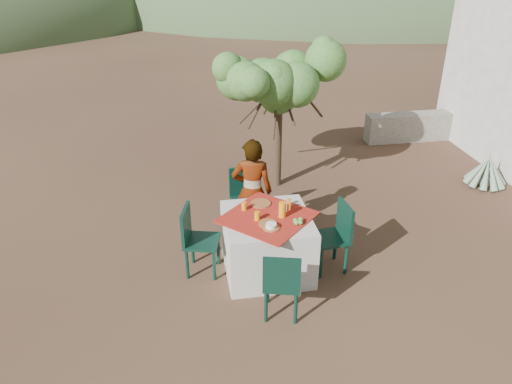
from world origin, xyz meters
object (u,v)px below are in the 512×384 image
at_px(chair_near, 282,282).
at_px(chair_left, 196,237).
at_px(chair_right, 336,234).
at_px(person, 252,192).
at_px(chair_far, 246,195).
at_px(juice_pitcher, 282,210).
at_px(table, 267,244).
at_px(agave, 487,171).
at_px(shrub_tree, 282,87).

xyz_separation_m(chair_near, chair_left, (-0.84, 1.00, 0.02)).
height_order(chair_right, person, person).
bearing_deg(chair_near, chair_far, -73.07).
distance_m(chair_left, person, 1.02).
bearing_deg(person, chair_near, 105.95).
relative_size(person, juice_pitcher, 7.69).
distance_m(table, juice_pitcher, 0.51).
distance_m(chair_left, chair_right, 1.70).
height_order(chair_near, person, person).
xyz_separation_m(chair_right, agave, (3.18, 1.80, -0.25)).
relative_size(chair_near, person, 0.58).
bearing_deg(chair_right, juice_pitcher, -100.47).
bearing_deg(shrub_tree, agave, -11.00).
distance_m(chair_far, chair_left, 1.23).
bearing_deg(chair_near, chair_right, -122.45).
height_order(chair_far, chair_right, chair_right).
height_order(chair_far, agave, chair_far).
height_order(table, agave, table).
relative_size(chair_left, juice_pitcher, 4.61).
bearing_deg(juice_pitcher, shrub_tree, 78.19).
xyz_separation_m(chair_left, agave, (4.86, 1.59, -0.24)).
bearing_deg(shrub_tree, juice_pitcher, -101.81).
bearing_deg(agave, table, -156.93).
height_order(table, chair_near, chair_near).
bearing_deg(shrub_tree, chair_near, -101.89).
height_order(table, chair_far, chair_far).
relative_size(table, shrub_tree, 0.63).
distance_m(chair_right, person, 1.23).
bearing_deg(person, chair_far, -71.27).
bearing_deg(chair_left, table, -83.44).
bearing_deg(person, table, 109.40).
distance_m(chair_left, shrub_tree, 2.94).
distance_m(chair_near, chair_left, 1.30).
bearing_deg(person, juice_pitcher, 121.62).
relative_size(chair_left, chair_right, 0.99).
xyz_separation_m(chair_near, person, (-0.06, 1.59, 0.26)).
height_order(chair_far, chair_near, chair_far).
xyz_separation_m(table, juice_pitcher, (0.17, -0.03, 0.48)).
bearing_deg(chair_near, table, -76.43).
xyz_separation_m(chair_far, shrub_tree, (0.77, 1.26, 1.15)).
bearing_deg(chair_right, chair_far, -147.48).
relative_size(chair_near, agave, 1.17).
relative_size(chair_far, chair_near, 1.04).
bearing_deg(table, person, 95.47).
relative_size(chair_right, shrub_tree, 0.43).
distance_m(chair_near, shrub_tree, 3.51).
bearing_deg(juice_pitcher, agave, 24.39).
relative_size(chair_far, shrub_tree, 0.42).
height_order(person, shrub_tree, shrub_tree).
bearing_deg(chair_right, shrub_tree, 178.16).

